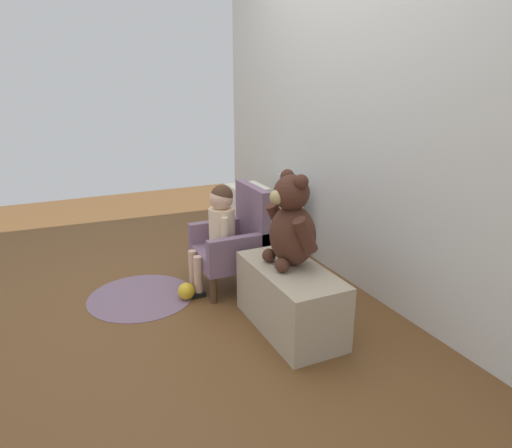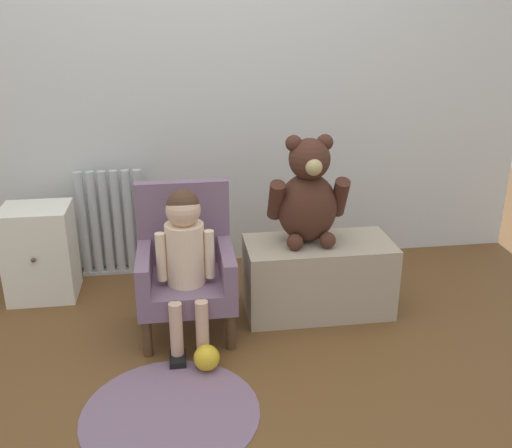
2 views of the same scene
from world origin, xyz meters
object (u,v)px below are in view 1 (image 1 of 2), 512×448
Objects in this scene: child_armchair at (235,241)px; low_bench at (290,299)px; large_teddy_bear at (292,225)px; toy_ball at (186,291)px; floor_rug at (141,296)px; child_figure at (219,223)px; radiator at (290,216)px; small_dresser at (247,214)px.

low_bench is (0.65, 0.06, -0.13)m from child_armchair.
toy_ball is at bearing -138.62° from large_teddy_bear.
child_armchair is 0.71m from floor_rug.
floor_rug is (-0.73, -0.69, -0.18)m from low_bench.
low_bench is (0.65, 0.18, -0.28)m from child_figure.
child_armchair is at bearing -58.48° from radiator.
toy_ball is at bearing -79.93° from child_armchair.
child_armchair reaches higher than radiator.
large_teddy_bear reaches higher than toy_ball.
child_figure is 0.64m from large_teddy_bear.
child_figure is (0.39, -0.75, 0.16)m from radiator.
child_figure is at bearing -164.80° from low_bench.
radiator reaches higher than toy_ball.
large_teddy_bear is at bearing -29.01° from radiator.
child_armchair is at bearing -29.48° from small_dresser.
radiator is at bearing 150.99° from large_teddy_bear.
toy_ball reaches higher than floor_rug.
low_bench is 6.47× the size of toy_ball.
radiator is 0.85× the size of child_figure.
toy_ball is (0.07, -0.37, -0.26)m from child_armchair.
low_bench is at bearing 43.25° from floor_rug.
child_armchair is 0.66m from low_bench.
large_teddy_bear is 4.73× the size of toy_ball.
low_bench is 0.73m from toy_ball.
low_bench is (1.38, -0.35, -0.06)m from small_dresser.
toy_ball is (-0.58, -0.43, -0.13)m from low_bench.
radiator is 1.16× the size of large_teddy_bear.
toy_ball is (0.80, -0.78, -0.19)m from small_dresser.
small_dresser is 0.94× the size of large_teddy_bear.
large_teddy_bear is (1.32, -0.32, 0.35)m from small_dresser.
radiator is at bearing 117.49° from child_figure.
floor_rug is (-0.09, -0.51, -0.45)m from child_figure.
large_teddy_bear reaches higher than radiator.
small_dresser is at bearing 135.63° from toy_ball.
large_teddy_bear is at bearing -13.72° from small_dresser.
large_teddy_bear is at bearing 151.56° from low_bench.
child_figure reaches higher than small_dresser.
low_bench is at bearing -28.44° from large_teddy_bear.
large_teddy_bear is 0.77× the size of floor_rug.
child_figure reaches higher than floor_rug.
small_dresser is 1.14m from toy_ball.
child_figure is 0.72m from low_bench.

